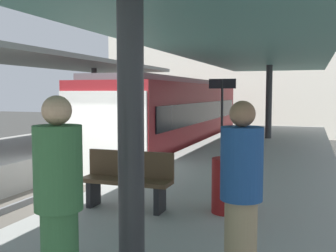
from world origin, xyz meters
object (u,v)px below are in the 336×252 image
Objects in this scene: passenger_far_end at (241,196)px; commuter_train at (174,118)px; platform_sign at (222,97)px; litter_bin at (227,185)px; platform_bench at (128,178)px; passenger_mid_platform at (59,207)px.

commuter_train is at bearing 111.22° from passenger_far_end.
platform_sign is 2.76× the size of litter_bin.
platform_bench is at bearing -169.38° from litter_bin.
passenger_mid_platform reaches higher than platform_bench.
passenger_far_end is (1.21, 0.88, -0.03)m from passenger_mid_platform.
platform_bench is 7.84m from platform_sign.
litter_bin is 0.48× the size of passenger_far_end.
platform_bench is at bearing 105.77° from passenger_mid_platform.
platform_bench is 3.10m from passenger_mid_platform.
commuter_train is at bearing 135.58° from platform_sign.
passenger_mid_platform is (0.84, -2.96, 0.44)m from platform_bench.
litter_bin is 2.47m from passenger_far_end.
commuter_train reaches higher than passenger_mid_platform.
passenger_mid_platform is 1.03× the size of passenger_far_end.
platform_sign is 7.75m from litter_bin.
commuter_train is 13.68m from passenger_mid_platform.
passenger_mid_platform is (1.02, -10.71, -0.72)m from platform_sign.
platform_sign is at bearing 91.40° from platform_bench.
platform_bench is 0.81× the size of passenger_mid_platform.
commuter_train reaches higher than platform_bench.
passenger_mid_platform reaches higher than litter_bin.
litter_bin is (1.65, -7.48, -1.22)m from platform_sign.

